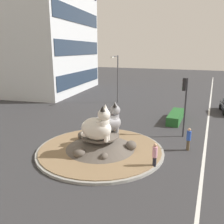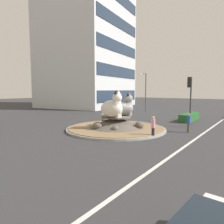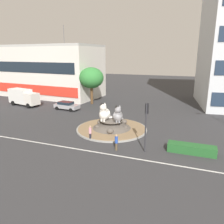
{
  "view_description": "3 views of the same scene",
  "coord_description": "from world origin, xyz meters",
  "views": [
    {
      "loc": [
        -14.44,
        -7.15,
        7.27
      ],
      "look_at": [
        1.92,
        -0.12,
        2.55
      ],
      "focal_mm": 37.64,
      "sensor_mm": 36.0,
      "label": 1
    },
    {
      "loc": [
        -16.04,
        -11.22,
        3.75
      ],
      "look_at": [
        1.07,
        1.25,
        1.52
      ],
      "focal_mm": 33.55,
      "sensor_mm": 36.0,
      "label": 2
    },
    {
      "loc": [
        9.77,
        -25.93,
        9.69
      ],
      "look_at": [
        -0.7,
        1.96,
        1.85
      ],
      "focal_mm": 35.34,
      "sensor_mm": 36.0,
      "label": 3
    }
  ],
  "objects": [
    {
      "name": "traffic_light_mast",
      "position": [
        5.59,
        -5.12,
        3.52
      ],
      "size": [
        0.33,
        0.46,
        5.05
      ],
      "rotation": [
        0.0,
        0.0,
        1.52
      ],
      "color": "#2D2D33",
      "rests_on": "ground"
    },
    {
      "name": "ground_plane",
      "position": [
        0.0,
        0.0,
        0.0
      ],
      "size": [
        160.0,
        160.0,
        0.0
      ],
      "primitive_type": "plane",
      "color": "#333335"
    },
    {
      "name": "pedestrian_pink_shirt",
      "position": [
        -1.05,
        -4.3,
        0.92
      ],
      "size": [
        0.31,
        0.31,
        1.72
      ],
      "rotation": [
        0.0,
        0.0,
        2.68
      ],
      "color": "black",
      "rests_on": "ground"
    },
    {
      "name": "clipped_hedge_strip",
      "position": [
        10.07,
        -3.92,
        0.45
      ],
      "size": [
        4.66,
        1.2,
        0.9
      ],
      "primitive_type": "cube",
      "color": "#235B28",
      "rests_on": "ground"
    },
    {
      "name": "streetlight_arm",
      "position": [
        15.78,
        5.09,
        3.83
      ],
      "size": [
        1.95,
        0.35,
        6.56
      ],
      "rotation": [
        0.0,
        0.0,
        3.05
      ],
      "color": "#4C4C51",
      "rests_on": "ground"
    },
    {
      "name": "roundabout_island",
      "position": [
        -0.0,
        0.0,
        0.5
      ],
      "size": [
        9.31,
        9.31,
        1.29
      ],
      "color": "gray",
      "rests_on": "ground"
    },
    {
      "name": "pedestrian_blue_shirt",
      "position": [
        2.75,
        -5.94,
        0.93
      ],
      "size": [
        0.32,
        0.32,
        1.73
      ],
      "rotation": [
        0.0,
        0.0,
        1.9
      ],
      "color": "brown",
      "rests_on": "ground"
    },
    {
      "name": "cat_statue_grey",
      "position": [
        0.97,
        -0.3,
        2.12
      ],
      "size": [
        1.82,
        2.43,
        2.27
      ],
      "rotation": [
        0.0,
        0.0,
        -1.24
      ],
      "color": "gray",
      "rests_on": "roundabout_island"
    },
    {
      "name": "cat_statue_white",
      "position": [
        -0.91,
        -0.28,
        2.2
      ],
      "size": [
        1.53,
        2.5,
        2.48
      ],
      "rotation": [
        0.0,
        0.0,
        -1.5
      ],
      "color": "silver",
      "rests_on": "roundabout_island"
    },
    {
      "name": "lane_centreline",
      "position": [
        0.0,
        -7.13,
        0.0
      ],
      "size": [
        112.0,
        0.2,
        0.01
      ],
      "primitive_type": "cube",
      "color": "silver",
      "rests_on": "ground"
    },
    {
      "name": "office_tower",
      "position": [
        20.3,
        22.03,
        15.2
      ],
      "size": [
        21.05,
        18.3,
        30.41
      ],
      "rotation": [
        0.0,
        0.0,
        0.14
      ],
      "color": "silver",
      "rests_on": "ground"
    }
  ]
}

